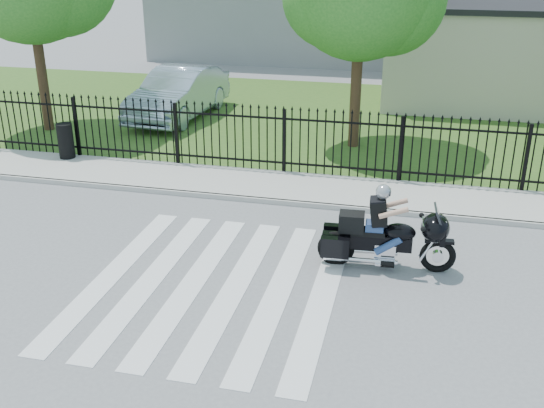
# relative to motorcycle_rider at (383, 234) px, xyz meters

# --- Properties ---
(ground) EXTENTS (120.00, 120.00, 0.00)m
(ground) POSITION_rel_motorcycle_rider_xyz_m (-2.92, -1.40, -0.71)
(ground) COLOR slate
(ground) RESTS_ON ground
(crosswalk) EXTENTS (5.00, 5.50, 0.01)m
(crosswalk) POSITION_rel_motorcycle_rider_xyz_m (-2.92, -1.40, -0.70)
(crosswalk) COLOR silver
(crosswalk) RESTS_ON ground
(sidewalk) EXTENTS (40.00, 2.00, 0.12)m
(sidewalk) POSITION_rel_motorcycle_rider_xyz_m (-2.92, 3.60, -0.65)
(sidewalk) COLOR #ADAAA3
(sidewalk) RESTS_ON ground
(curb) EXTENTS (40.00, 0.12, 0.12)m
(curb) POSITION_rel_motorcycle_rider_xyz_m (-2.92, 2.60, -0.65)
(curb) COLOR #ADAAA3
(curb) RESTS_ON ground
(grass_strip) EXTENTS (40.00, 12.00, 0.02)m
(grass_strip) POSITION_rel_motorcycle_rider_xyz_m (-2.92, 10.60, -0.70)
(grass_strip) COLOR #2F571D
(grass_strip) RESTS_ON ground
(iron_fence) EXTENTS (26.00, 0.04, 1.80)m
(iron_fence) POSITION_rel_motorcycle_rider_xyz_m (-2.92, 4.60, 0.19)
(iron_fence) COLOR black
(iron_fence) RESTS_ON ground
(building_low) EXTENTS (10.00, 6.00, 3.50)m
(building_low) POSITION_rel_motorcycle_rider_xyz_m (4.08, 14.60, 1.04)
(building_low) COLOR #BDB69E
(building_low) RESTS_ON ground
(building_low_roof) EXTENTS (10.20, 6.20, 0.20)m
(building_low_roof) POSITION_rel_motorcycle_rider_xyz_m (4.08, 14.60, 2.89)
(building_low_roof) COLOR black
(building_low_roof) RESTS_ON building_low
(motorcycle_rider) EXTENTS (2.62, 0.88, 1.73)m
(motorcycle_rider) POSITION_rel_motorcycle_rider_xyz_m (0.00, 0.00, 0.00)
(motorcycle_rider) COLOR black
(motorcycle_rider) RESTS_ON ground
(parked_car) EXTENTS (2.20, 5.31, 1.71)m
(parked_car) POSITION_rel_motorcycle_rider_xyz_m (-7.76, 9.53, 0.17)
(parked_car) COLOR #9BAEC3
(parked_car) RESTS_ON grass_strip
(litter_bin) EXTENTS (0.50, 0.50, 0.98)m
(litter_bin) POSITION_rel_motorcycle_rider_xyz_m (-9.12, 4.30, -0.10)
(litter_bin) COLOR black
(litter_bin) RESTS_ON sidewalk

